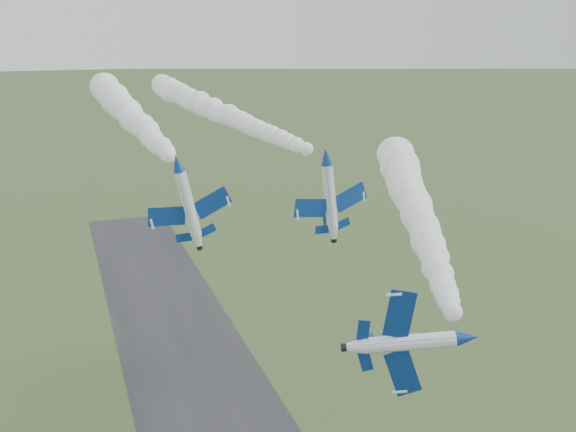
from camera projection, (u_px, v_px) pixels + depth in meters
name	position (u px, v px, depth m)	size (l,w,h in m)	color
jet_lead	(468.00, 338.00, 54.59)	(6.50, 11.44, 9.76)	white
smoke_trail_jet_lead	(415.00, 208.00, 85.09)	(5.96, 60.48, 5.96)	white
jet_pair_left	(178.00, 163.00, 70.92)	(9.42, 11.58, 3.30)	white
smoke_trail_jet_pair_left	(127.00, 112.00, 104.75)	(5.83, 72.04, 5.83)	white
jet_pair_right	(326.00, 157.00, 78.00)	(10.33, 12.36, 3.13)	white
smoke_trail_jet_pair_right	(216.00, 110.00, 110.48)	(4.72, 70.41, 4.72)	white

